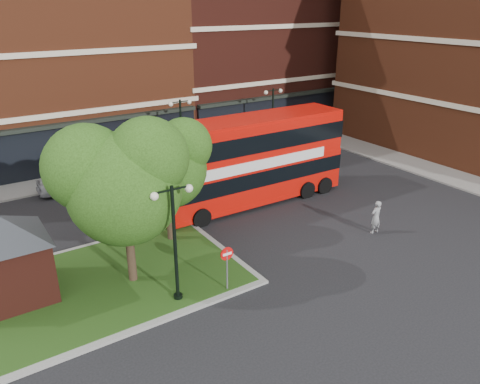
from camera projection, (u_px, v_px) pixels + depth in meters
ground at (288, 264)px, 21.57m from camera, size 120.00×120.00×0.00m
pavement_far at (146, 165)px, 34.29m from camera, size 44.00×3.00×0.12m
pavement_side at (460, 180)px, 31.49m from camera, size 3.00×28.00×0.12m
terrace_far_right at (247, 38)px, 44.20m from camera, size 18.00×12.00×16.00m
traffic_island at (95, 286)px, 19.78m from camera, size 12.60×7.60×0.15m
kiosk at (4, 249)px, 18.17m from camera, size 6.51×6.51×3.60m
tree_island_west at (120, 178)px, 18.38m from camera, size 5.40×4.71×7.21m
tree_island_east at (164, 161)px, 22.04m from camera, size 4.46×3.90×6.29m
lamp_island at (175, 239)px, 17.85m from camera, size 1.72×0.36×5.00m
lamp_far_left at (181, 131)px, 32.71m from camera, size 1.72×0.36×5.00m
lamp_far_right at (273, 116)px, 36.79m from camera, size 1.72×0.36×5.00m
bus at (250, 155)px, 27.12m from camera, size 11.86×2.87×4.52m
woman at (376, 217)px, 24.14m from camera, size 0.66×0.43×1.79m
car_silver at (72, 181)px, 29.52m from camera, size 4.15×1.69×1.41m
car_white at (226, 152)px, 35.41m from camera, size 3.94×1.60×1.27m
no_entry_sign at (227, 260)px, 18.95m from camera, size 0.58×0.07×2.09m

